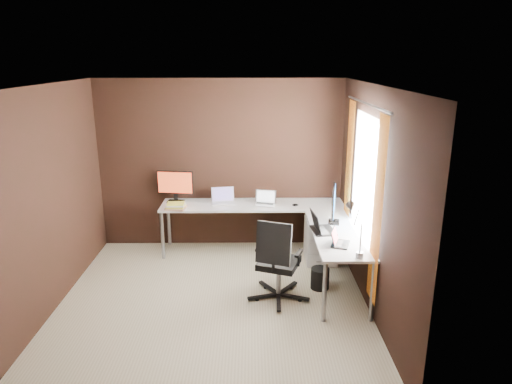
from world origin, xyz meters
TOP-DOWN VIEW (x-y plane):
  - room at (0.34, 0.07)m, footprint 3.60×3.60m
  - desk at (0.84, 1.04)m, footprint 2.65×2.25m
  - drawer_pedestal at (1.43, 1.15)m, footprint 0.42×0.50m
  - monitor_left at (-0.66, 1.63)m, footprint 0.53×0.18m
  - monitor_right at (1.50, 0.72)m, footprint 0.18×0.56m
  - laptop_white at (0.04, 1.57)m, footprint 0.36×0.28m
  - laptop_silver at (0.65, 1.48)m, footprint 0.34×0.27m
  - laptop_black_big at (1.30, 0.42)m, footprint 0.30×0.40m
  - laptop_black_small at (1.44, 0.00)m, footprint 0.26×0.31m
  - book_stack at (-0.61, 1.30)m, footprint 0.30×0.25m
  - mouse_left at (-0.55, 1.30)m, footprint 0.09×0.07m
  - mouse_corner at (1.08, 1.40)m, footprint 0.10×0.08m
  - desk_lamp at (1.54, -0.29)m, footprint 0.19×0.22m
  - office_chair at (0.76, 0.08)m, footprint 0.57×0.61m
  - wastebasket at (1.31, 0.34)m, footprint 0.27×0.27m

SIDE VIEW (x-z plane):
  - wastebasket at x=1.31m, z-range 0.00..0.27m
  - office_chair at x=0.76m, z-range -0.21..0.81m
  - drawer_pedestal at x=1.43m, z-range 0.00..0.60m
  - desk at x=0.84m, z-range 0.31..1.04m
  - mouse_left at x=-0.55m, z-range 0.73..0.76m
  - mouse_corner at x=1.08m, z-range 0.73..0.76m
  - book_stack at x=-0.61m, z-range 0.73..0.81m
  - laptop_black_small at x=1.44m, z-range 0.68..0.86m
  - laptop_silver at x=0.65m, z-range 0.67..0.88m
  - laptop_white at x=0.04m, z-range 0.67..0.89m
  - laptop_black_big at x=1.30m, z-range 0.66..0.91m
  - monitor_left at x=-0.66m, z-range 0.76..1.22m
  - monitor_right at x=1.50m, z-range 0.76..1.23m
  - desk_lamp at x=1.54m, z-range 0.81..1.40m
  - room at x=0.34m, z-range 0.03..2.53m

